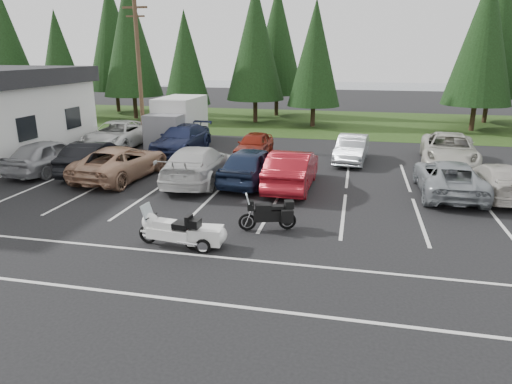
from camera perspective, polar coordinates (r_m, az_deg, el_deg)
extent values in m
plane|color=black|center=(16.55, -0.41, -3.18)|extent=(120.00, 120.00, 0.00)
cube|color=#1E3310|center=(39.70, 7.41, 8.67)|extent=(80.00, 16.00, 0.01)
cube|color=slate|center=(70.37, 13.15, 12.00)|extent=(70.00, 50.00, 0.02)
cylinder|color=#473321|center=(30.32, -14.37, 14.26)|extent=(0.26, 0.26, 9.00)
cube|color=#473321|center=(30.40, -14.93, 21.41)|extent=(1.60, 0.12, 0.12)
cube|color=#473321|center=(30.36, -14.85, 20.47)|extent=(1.20, 0.10, 0.10)
cube|color=silver|center=(18.40, 0.98, -1.06)|extent=(32.00, 16.00, 0.01)
cylinder|color=#332316|center=(49.26, -27.76, 9.96)|extent=(0.36, 0.36, 2.50)
cone|color=black|center=(49.06, -28.59, 15.72)|extent=(4.58, 4.58, 8.84)
cylinder|color=#332316|center=(44.61, -22.78, 9.81)|extent=(0.36, 0.36, 2.16)
cone|color=black|center=(44.37, -23.44, 15.33)|extent=(3.96, 3.96, 7.65)
cylinder|color=#332316|center=(42.86, -14.89, 10.73)|extent=(0.36, 0.36, 2.78)
cone|color=black|center=(42.66, -15.48, 18.17)|extent=(5.10, 5.10, 9.86)
cylinder|color=#332316|center=(39.39, -8.53, 10.10)|extent=(0.36, 0.36, 2.11)
cone|color=black|center=(39.12, -8.81, 16.25)|extent=(3.87, 3.87, 7.48)
cylinder|color=#332316|center=(39.22, -0.08, 10.62)|extent=(0.36, 0.36, 2.62)
cone|color=black|center=(38.97, -0.09, 18.29)|extent=(4.80, 4.80, 9.27)
cylinder|color=#332316|center=(37.19, 7.13, 9.86)|extent=(0.36, 0.36, 2.26)
cone|color=black|center=(36.90, 7.39, 16.82)|extent=(4.14, 4.14, 7.99)
cylinder|color=#332316|center=(38.45, 25.53, 8.91)|extent=(0.36, 0.36, 2.69)
cone|color=black|center=(38.21, 26.59, 16.88)|extent=(4.93, 4.93, 9.52)
cylinder|color=#332316|center=(48.42, -16.92, 11.30)|extent=(0.36, 0.36, 2.88)
cone|color=black|center=(48.25, -17.54, 18.10)|extent=(5.28, 5.28, 10.20)
cylinder|color=#332316|center=(43.51, 2.57, 11.31)|extent=(0.36, 0.36, 2.71)
cone|color=black|center=(43.30, 2.67, 18.47)|extent=(4.97, 4.97, 9.61)
cylinder|color=#332316|center=(43.45, 26.84, 9.71)|extent=(0.36, 0.36, 3.00)
cone|color=black|center=(43.27, 27.95, 17.57)|extent=(5.50, 5.50, 10.62)
imported|color=#9D9DA1|center=(24.88, -24.42, 4.19)|extent=(2.34, 5.01, 1.66)
imported|color=black|center=(23.79, -19.55, 4.12)|extent=(2.10, 4.95, 1.59)
imported|color=tan|center=(22.44, -16.49, 3.60)|extent=(2.98, 5.72, 1.54)
imported|color=silver|center=(21.03, -7.31, 3.46)|extent=(2.63, 5.82, 1.65)
imported|color=#1A2641|center=(20.69, -0.49, 3.41)|extent=(2.47, 5.10, 1.68)
imported|color=maroon|center=(19.99, 4.51, 2.85)|extent=(1.86, 5.10, 1.67)
imported|color=gray|center=(20.62, 22.94, 1.66)|extent=(2.42, 5.23, 1.45)
imported|color=beige|center=(21.19, 27.75, 1.32)|extent=(2.35, 4.91, 1.38)
imported|color=white|center=(29.71, -17.00, 6.84)|extent=(2.98, 6.01, 1.64)
imported|color=#1B2345|center=(27.69, -9.27, 6.59)|extent=(2.47, 5.52, 1.57)
imported|color=maroon|center=(26.03, -0.24, 5.93)|extent=(1.81, 4.12, 1.38)
imported|color=gray|center=(25.32, 11.88, 5.29)|extent=(1.90, 4.44, 1.42)
imported|color=#B7B5A8|center=(26.09, 22.97, 4.88)|extent=(3.30, 6.13, 1.63)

